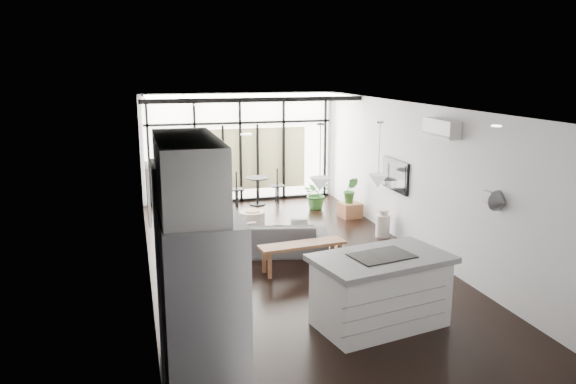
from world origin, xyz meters
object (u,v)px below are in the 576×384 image
console_bench (302,257)px  milk_can (383,223)px  fridge (204,316)px  tv (395,175)px  sofa (272,233)px  pouf (252,221)px  island (380,291)px

console_bench → milk_can: bearing=27.1°
fridge → tv: bearing=47.6°
sofa → tv: tv is taller
console_bench → milk_can: 2.62m
pouf → milk_can: bearing=-23.6°
sofa → island: bearing=114.6°
island → tv: size_ratio=1.66×
island → fridge: bearing=-164.7°
fridge → island: bearing=26.6°
island → tv: tv is taller
island → console_bench: island is taller
pouf → milk_can: 2.76m
island → pouf: (-0.76, 4.83, -0.28)m
console_bench → fridge: bearing=-127.0°
sofa → milk_can: sofa is taller
sofa → milk_can: 2.52m
pouf → console_bench: bearing=-82.2°
fridge → pouf: 6.40m
pouf → tv: bearing=-22.6°
sofa → milk_can: (2.48, 0.42, -0.12)m
sofa → console_bench: (0.29, -1.01, -0.16)m
sofa → milk_can: bearing=-157.8°
sofa → console_bench: sofa is taller
pouf → tv: (2.74, -1.14, 1.08)m
fridge → console_bench: fridge is taller
fridge → console_bench: (2.12, 3.56, -0.78)m
fridge → pouf: size_ratio=3.78×
milk_can → tv: size_ratio=0.52×
milk_can → tv: 1.03m
island → console_bench: size_ratio=1.19×
console_bench → milk_can: size_ratio=2.66×
fridge → console_bench: bearing=59.2°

